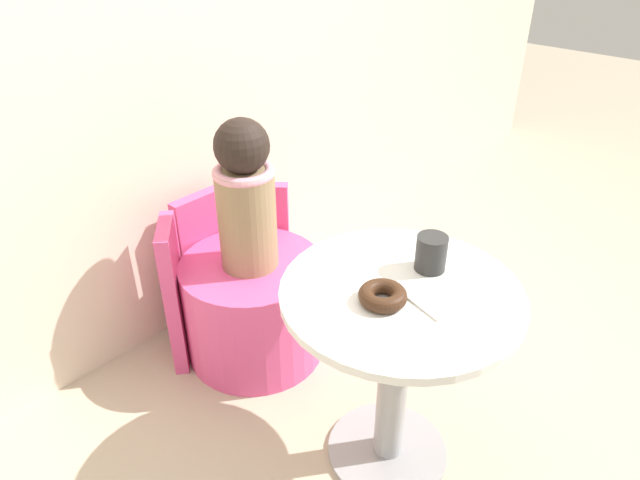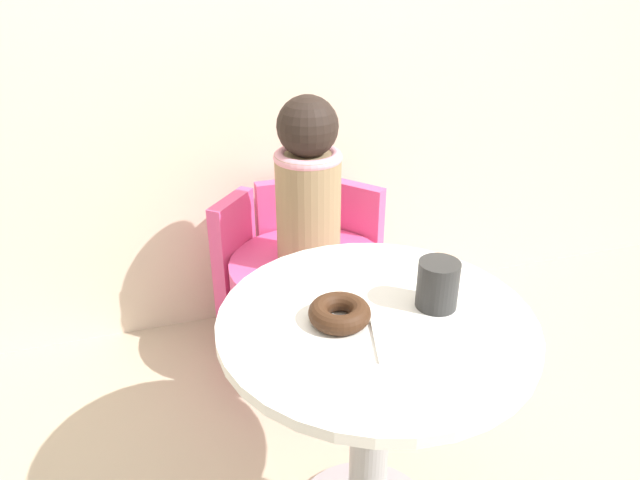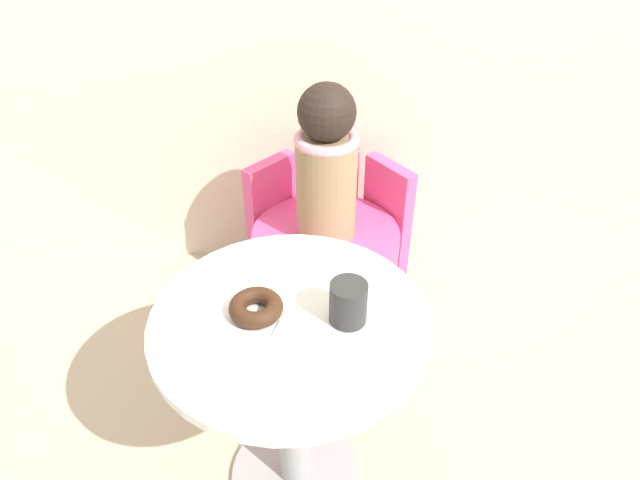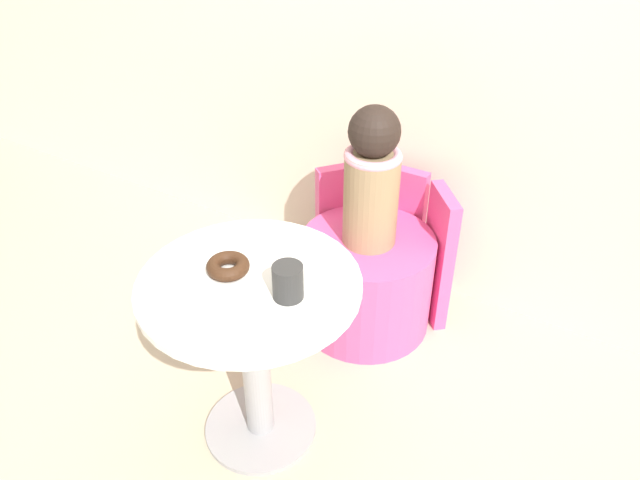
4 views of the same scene
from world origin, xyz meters
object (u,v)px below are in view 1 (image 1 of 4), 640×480
(round_table, at_px, (397,344))
(tub_chair, at_px, (255,307))
(child_figure, at_px, (246,196))
(donut, at_px, (383,296))
(cup, at_px, (431,253))

(round_table, relative_size, tub_chair, 1.25)
(child_figure, bearing_deg, round_table, -94.84)
(round_table, relative_size, child_figure, 1.20)
(tub_chair, bearing_deg, round_table, -94.84)
(tub_chair, relative_size, donut, 4.14)
(tub_chair, bearing_deg, child_figure, 90.45)
(round_table, bearing_deg, cup, 0.17)
(child_figure, xyz_separation_m, donut, (-0.14, -0.68, -0.00))
(donut, relative_size, cup, 1.23)
(child_figure, distance_m, donut, 0.70)
(donut, distance_m, cup, 0.22)
(tub_chair, xyz_separation_m, cup, (0.08, -0.69, 0.50))
(cup, bearing_deg, donut, 178.46)
(round_table, distance_m, donut, 0.23)
(donut, bearing_deg, tub_chair, 78.67)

